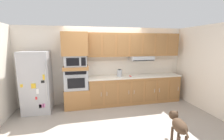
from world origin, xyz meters
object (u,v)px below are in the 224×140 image
object	(u,v)px
microwave	(76,61)
screwdriver	(131,76)
built_in_oven	(76,79)
dog	(178,124)
refrigerator	(37,82)
electric_kettle	(120,73)

from	to	relation	value
microwave	screwdriver	distance (m)	1.80
built_in_oven	dog	size ratio (longest dim) A/B	0.86
refrigerator	screwdriver	world-z (taller)	refrigerator
refrigerator	screwdriver	xyz separation A→B (m)	(2.82, -0.04, 0.05)
screwdriver	electric_kettle	xyz separation A→B (m)	(-0.35, 0.06, 0.10)
electric_kettle	dog	world-z (taller)	electric_kettle
microwave	electric_kettle	bearing A→B (deg)	-1.99
refrigerator	built_in_oven	bearing A→B (deg)	3.50
microwave	dog	world-z (taller)	microwave
refrigerator	built_in_oven	world-z (taller)	refrigerator
built_in_oven	microwave	xyz separation A→B (m)	(0.00, -0.00, 0.56)
microwave	dog	bearing A→B (deg)	-49.05
refrigerator	built_in_oven	size ratio (longest dim) A/B	2.51
screwdriver	dog	distance (m)	2.23
microwave	screwdriver	size ratio (longest dim) A/B	4.16
electric_kettle	refrigerator	bearing A→B (deg)	-179.53
screwdriver	dog	world-z (taller)	screwdriver
built_in_oven	screwdriver	bearing A→B (deg)	-3.57
screwdriver	dog	bearing A→B (deg)	-83.40
built_in_oven	electric_kettle	distance (m)	1.37
microwave	screwdriver	xyz separation A→B (m)	(1.71, -0.11, -0.53)
built_in_oven	screwdriver	distance (m)	1.72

